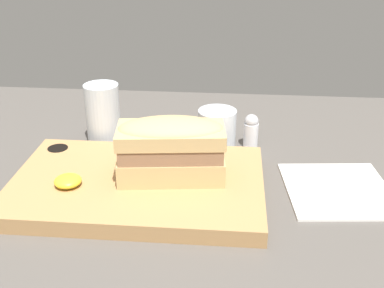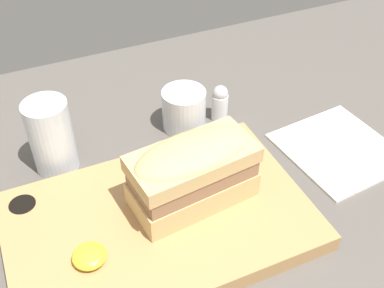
% 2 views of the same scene
% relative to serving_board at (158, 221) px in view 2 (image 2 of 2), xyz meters
% --- Properties ---
extents(dining_table, '(1.81, 1.03, 0.02)m').
position_rel_serving_board_xyz_m(dining_table, '(-0.01, -0.06, -0.02)').
color(dining_table, '#56514C').
rests_on(dining_table, ground).
extents(serving_board, '(0.37, 0.24, 0.02)m').
position_rel_serving_board_xyz_m(serving_board, '(0.00, 0.00, 0.00)').
color(serving_board, tan).
rests_on(serving_board, dining_table).
extents(sandwich, '(0.16, 0.09, 0.09)m').
position_rel_serving_board_xyz_m(sandwich, '(0.05, 0.01, 0.06)').
color(sandwich, tan).
rests_on(sandwich, serving_board).
extents(mustard_dollop, '(0.04, 0.04, 0.02)m').
position_rel_serving_board_xyz_m(mustard_dollop, '(-0.09, -0.03, 0.02)').
color(mustard_dollop, yellow).
rests_on(mustard_dollop, serving_board).
extents(water_glass, '(0.06, 0.06, 0.11)m').
position_rel_serving_board_xyz_m(water_glass, '(-0.09, 0.17, 0.04)').
color(water_glass, silver).
rests_on(water_glass, dining_table).
extents(wine_glass, '(0.07, 0.07, 0.07)m').
position_rel_serving_board_xyz_m(wine_glass, '(0.11, 0.18, 0.02)').
color(wine_glass, silver).
rests_on(wine_glass, dining_table).
extents(napkin, '(0.17, 0.18, 0.00)m').
position_rel_serving_board_xyz_m(napkin, '(0.30, 0.03, -0.01)').
color(napkin, white).
rests_on(napkin, dining_table).
extents(salt_shaker, '(0.03, 0.03, 0.06)m').
position_rel_serving_board_xyz_m(salt_shaker, '(0.17, 0.17, 0.02)').
color(salt_shaker, white).
rests_on(salt_shaker, dining_table).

